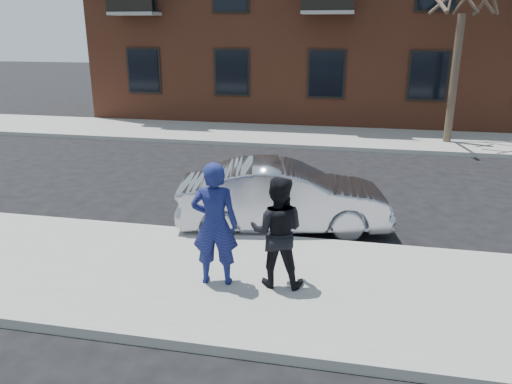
# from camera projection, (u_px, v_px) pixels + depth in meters

# --- Properties ---
(ground) EXTENTS (100.00, 100.00, 0.00)m
(ground) POSITION_uv_depth(u_px,v_px,m) (257.00, 281.00, 8.05)
(ground) COLOR black
(ground) RESTS_ON ground
(near_sidewalk) EXTENTS (50.00, 3.50, 0.15)m
(near_sidewalk) POSITION_uv_depth(u_px,v_px,m) (253.00, 285.00, 7.79)
(near_sidewalk) COLOR gray
(near_sidewalk) RESTS_ON ground
(near_curb) EXTENTS (50.00, 0.10, 0.15)m
(near_curb) POSITION_uv_depth(u_px,v_px,m) (273.00, 239.00, 9.47)
(near_curb) COLOR #999691
(near_curb) RESTS_ON ground
(far_sidewalk) EXTENTS (50.00, 3.50, 0.15)m
(far_sidewalk) POSITION_uv_depth(u_px,v_px,m) (318.00, 137.00, 18.49)
(far_sidewalk) COLOR gray
(far_sidewalk) RESTS_ON ground
(far_curb) EXTENTS (50.00, 0.10, 0.15)m
(far_curb) POSITION_uv_depth(u_px,v_px,m) (313.00, 147.00, 16.82)
(far_curb) COLOR #999691
(far_curb) RESTS_ON ground
(silver_sedan) EXTENTS (4.38, 2.26, 1.37)m
(silver_sedan) POSITION_uv_depth(u_px,v_px,m) (284.00, 197.00, 9.96)
(silver_sedan) COLOR #999BA3
(silver_sedan) RESTS_ON ground
(man_hoodie) EXTENTS (0.75, 0.55, 1.92)m
(man_hoodie) POSITION_uv_depth(u_px,v_px,m) (215.00, 224.00, 7.43)
(man_hoodie) COLOR navy
(man_hoodie) RESTS_ON near_sidewalk
(man_peacoat) EXTENTS (0.85, 0.68, 1.71)m
(man_peacoat) POSITION_uv_depth(u_px,v_px,m) (277.00, 232.00, 7.41)
(man_peacoat) COLOR black
(man_peacoat) RESTS_ON near_sidewalk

